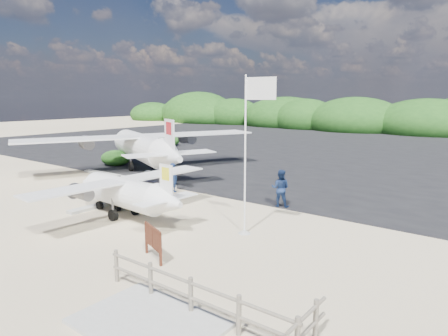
# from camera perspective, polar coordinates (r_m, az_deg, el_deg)

# --- Properties ---
(ground) EXTENTS (160.00, 160.00, 0.00)m
(ground) POSITION_cam_1_polar(r_m,az_deg,el_deg) (18.08, -8.21, -7.65)
(ground) COLOR beige
(asphalt_apron) EXTENTS (90.00, 50.00, 0.04)m
(asphalt_apron) POSITION_cam_1_polar(r_m,az_deg,el_deg) (44.09, 20.90, 2.32)
(asphalt_apron) COLOR #B2B2B2
(asphalt_apron) RESTS_ON ground
(lagoon) EXTENTS (9.00, 7.00, 0.40)m
(lagoon) POSITION_cam_1_polar(r_m,az_deg,el_deg) (25.87, -19.87, -2.73)
(lagoon) COLOR #B2B2B2
(lagoon) RESTS_ON ground
(walkway_pad) EXTENTS (3.50, 2.50, 0.10)m
(walkway_pad) POSITION_cam_1_polar(r_m,az_deg,el_deg) (10.64, -10.75, -21.13)
(walkway_pad) COLOR #B2B2B2
(walkway_pad) RESTS_ON ground
(vegetation_band) EXTENTS (124.00, 8.00, 4.40)m
(vegetation_band) POSITION_cam_1_polar(r_m,az_deg,el_deg) (68.31, 27.03, 4.43)
(vegetation_band) COLOR #B2B2B2
(vegetation_band) RESTS_ON ground
(fence) EXTENTS (6.40, 2.00, 1.10)m
(fence) POSITION_cam_1_polar(r_m,az_deg,el_deg) (10.93, -4.72, -20.06)
(fence) COLOR #B2B2B2
(fence) RESTS_ON ground
(baggage_cart) EXTENTS (2.80, 2.14, 1.23)m
(baggage_cart) POSITION_cam_1_polar(r_m,az_deg,el_deg) (21.16, -14.47, -5.23)
(baggage_cart) COLOR #0E24D4
(baggage_cart) RESTS_ON ground
(flagpole) EXTENTS (1.32, 0.67, 6.33)m
(flagpole) POSITION_cam_1_polar(r_m,az_deg,el_deg) (16.51, 2.93, -9.30)
(flagpole) COLOR white
(flagpole) RESTS_ON ground
(signboard) EXTENTS (1.41, 0.65, 1.20)m
(signboard) POSITION_cam_1_polar(r_m,az_deg,el_deg) (14.24, -10.03, -12.71)
(signboard) COLOR #542818
(signboard) RESTS_ON ground
(crew_a) EXTENTS (0.71, 0.55, 1.71)m
(crew_a) POSITION_cam_1_polar(r_m,az_deg,el_deg) (23.45, -7.24, -1.34)
(crew_a) COLOR #13244A
(crew_a) RESTS_ON ground
(crew_b) EXTENTS (1.12, 0.99, 1.92)m
(crew_b) POSITION_cam_1_polar(r_m,az_deg,el_deg) (20.26, 8.05, -2.89)
(crew_b) COLOR #13244A
(crew_b) RESTS_ON ground
(aircraft_small) EXTENTS (7.93, 7.93, 2.69)m
(aircraft_small) POSITION_cam_1_polar(r_m,az_deg,el_deg) (49.05, 7.33, 3.63)
(aircraft_small) COLOR #B2B2B2
(aircraft_small) RESTS_ON ground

